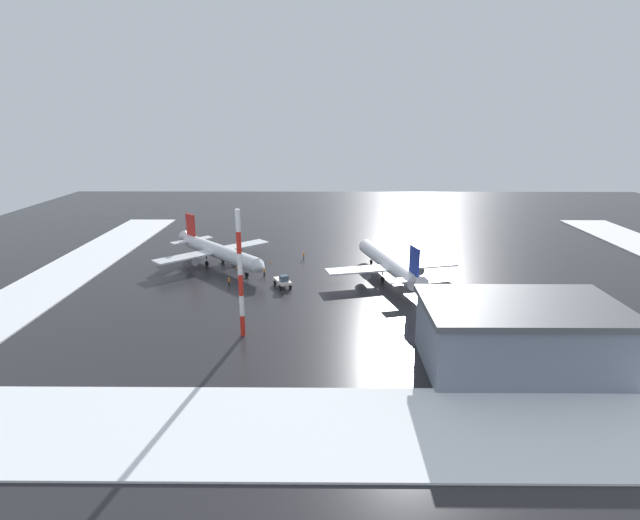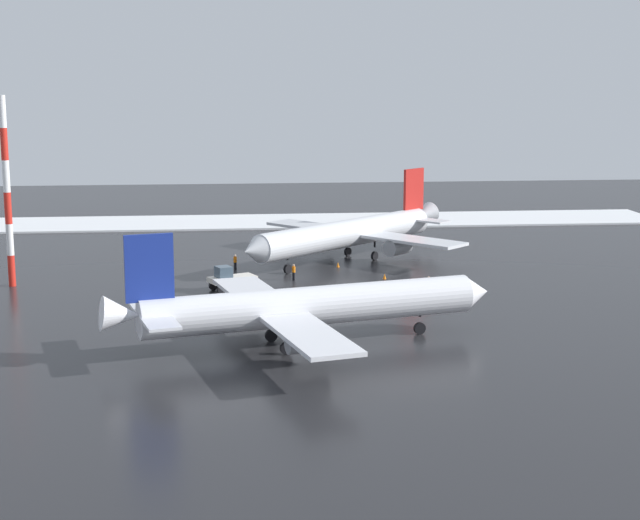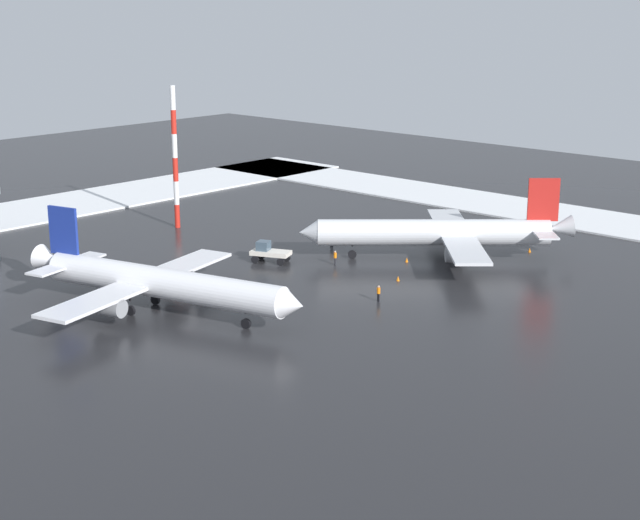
% 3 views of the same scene
% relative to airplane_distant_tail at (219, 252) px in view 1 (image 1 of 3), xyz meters
% --- Properties ---
extents(ground_plane, '(240.00, 240.00, 0.00)m').
position_rel_airplane_distant_tail_xyz_m(ground_plane, '(36.26, -9.08, -3.22)').
color(ground_plane, '#232326').
extents(snow_bank_far, '(152.00, 16.00, 0.25)m').
position_rel_airplane_distant_tail_xyz_m(snow_bank_far, '(36.26, -59.08, -3.09)').
color(snow_bank_far, white).
rests_on(snow_bank_far, ground_plane).
extents(snow_bank_left, '(14.00, 116.00, 0.25)m').
position_rel_airplane_distant_tail_xyz_m(snow_bank_left, '(-30.74, -9.08, -3.09)').
color(snow_bank_left, white).
rests_on(snow_bank_left, ground_plane).
extents(airplane_distant_tail, '(25.10, 26.33, 9.74)m').
position_rel_airplane_distant_tail_xyz_m(airplane_distant_tail, '(0.00, 0.00, 0.00)').
color(airplane_distant_tail, silver).
rests_on(airplane_distant_tail, ground_plane).
extents(airplane_parked_starboard, '(26.62, 31.71, 9.54)m').
position_rel_airplane_distant_tail_xyz_m(airplane_parked_starboard, '(35.76, -8.41, -0.07)').
color(airplane_parked_starboard, white).
rests_on(airplane_parked_starboard, ground_plane).
extents(pushback_tug, '(3.87, 5.10, 2.50)m').
position_rel_airplane_distant_tail_xyz_m(pushback_tug, '(14.95, -13.90, -1.94)').
color(pushback_tug, silver).
rests_on(pushback_tug, ground_plane).
extents(ground_crew_mid_apron, '(0.36, 0.36, 1.71)m').
position_rel_airplane_distant_tail_xyz_m(ground_crew_mid_apron, '(10.62, -7.28, -2.25)').
color(ground_crew_mid_apron, black).
rests_on(ground_crew_mid_apron, ground_plane).
extents(ground_crew_beside_wing, '(0.36, 0.36, 1.71)m').
position_rel_airplane_distant_tail_xyz_m(ground_crew_beside_wing, '(18.16, 5.38, -2.25)').
color(ground_crew_beside_wing, black).
rests_on(ground_crew_beside_wing, ground_plane).
extents(ground_crew_by_nose_gear, '(0.36, 0.36, 1.71)m').
position_rel_airplane_distant_tail_xyz_m(ground_crew_by_nose_gear, '(4.51, -13.27, -2.25)').
color(ground_crew_by_nose_gear, black).
rests_on(ground_crew_by_nose_gear, ground_plane).
extents(antenna_mast, '(0.70, 0.70, 19.07)m').
position_rel_airplane_distant_tail_xyz_m(antenna_mast, '(10.73, -35.79, 6.32)').
color(antenna_mast, red).
rests_on(antenna_mast, ground_plane).
extents(cargo_hangar, '(25.04, 15.07, 8.80)m').
position_rel_airplane_distant_tail_xyz_m(cargo_hangar, '(47.94, -45.10, 1.22)').
color(cargo_hangar, slate).
rests_on(cargo_hangar, ground_plane).
extents(traffic_cone_near_nose, '(0.36, 0.36, 0.55)m').
position_rel_airplane_distant_tail_xyz_m(traffic_cone_near_nose, '(3.96, -1.88, -2.94)').
color(traffic_cone_near_nose, orange).
rests_on(traffic_cone_near_nose, ground_plane).
extents(traffic_cone_mid_line, '(0.36, 0.36, 0.55)m').
position_rel_airplane_distant_tail_xyz_m(traffic_cone_mid_line, '(-9.88, 6.43, -2.94)').
color(traffic_cone_mid_line, orange).
rests_on(traffic_cone_mid_line, ground_plane).
extents(traffic_cone_wingtip_side, '(0.36, 0.36, 0.55)m').
position_rel_airplane_distant_tail_xyz_m(traffic_cone_wingtip_side, '(10.87, 2.23, -2.94)').
color(traffic_cone_wingtip_side, orange).
rests_on(traffic_cone_wingtip_side, ground_plane).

